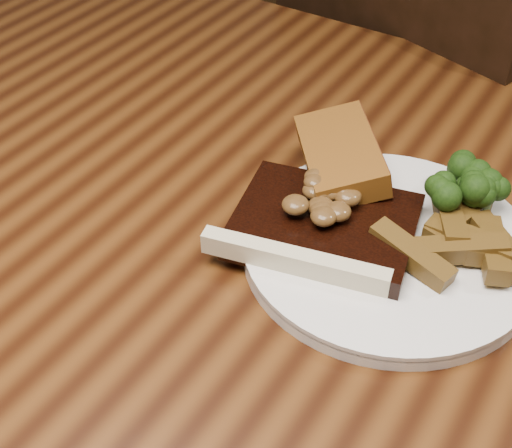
{
  "coord_description": "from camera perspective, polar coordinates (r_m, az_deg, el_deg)",
  "views": [
    {
      "loc": [
        0.23,
        -0.37,
        1.18
      ],
      "look_at": [
        -0.01,
        0.01,
        0.78
      ],
      "focal_mm": 50.0,
      "sensor_mm": 36.0,
      "label": 1
    }
  ],
  "objects": [
    {
      "name": "chair_far",
      "position": [
        1.23,
        12.24,
        5.02
      ],
      "size": [
        0.51,
        0.51,
        0.86
      ],
      "rotation": [
        0.0,
        0.0,
        2.83
      ],
      "color": "black",
      "rests_on": "ground"
    },
    {
      "name": "mushroom_pile",
      "position": [
        0.61,
        6.13,
        2.11
      ],
      "size": [
        0.07,
        0.07,
        0.03
      ],
      "primitive_type": null,
      "color": "brown",
      "rests_on": "steak"
    },
    {
      "name": "garlic_bread",
      "position": [
        0.67,
        6.63,
        4.13
      ],
      "size": [
        0.12,
        0.13,
        0.03
      ],
      "primitive_type": "cube",
      "rotation": [
        0.0,
        0.0,
        -0.89
      ],
      "color": "brown",
      "rests_on": "plate"
    },
    {
      "name": "steak_bone",
      "position": [
        0.58,
        3.07,
        -3.21
      ],
      "size": [
        0.16,
        0.05,
        0.02
      ],
      "primitive_type": "cube",
      "rotation": [
        0.0,
        0.0,
        0.22
      ],
      "color": "beige",
      "rests_on": "plate"
    },
    {
      "name": "potato_wedges",
      "position": [
        0.62,
        15.61,
        -1.62
      ],
      "size": [
        0.1,
        0.1,
        0.02
      ],
      "primitive_type": null,
      "color": "brown",
      "rests_on": "plate"
    },
    {
      "name": "steak",
      "position": [
        0.62,
        5.49,
        -0.18
      ],
      "size": [
        0.17,
        0.15,
        0.02
      ],
      "primitive_type": "cube",
      "rotation": [
        0.0,
        0.0,
        0.22
      ],
      "color": "black",
      "rests_on": "plate"
    },
    {
      "name": "plate",
      "position": [
        0.63,
        10.5,
        -1.95
      ],
      "size": [
        0.26,
        0.26,
        0.01
      ],
      "primitive_type": "cylinder",
      "rotation": [
        0.0,
        0.0,
        0.04
      ],
      "color": "white",
      "rests_on": "dining_table"
    },
    {
      "name": "dining_table",
      "position": [
        0.68,
        0.14,
        -8.77
      ],
      "size": [
        1.6,
        0.9,
        0.75
      ],
      "color": "#4B280F",
      "rests_on": "ground"
    },
    {
      "name": "broccoli_cluster",
      "position": [
        0.66,
        17.18,
        1.87
      ],
      "size": [
        0.07,
        0.07,
        0.04
      ],
      "primitive_type": null,
      "color": "#1E3C0D",
      "rests_on": "plate"
    }
  ]
}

